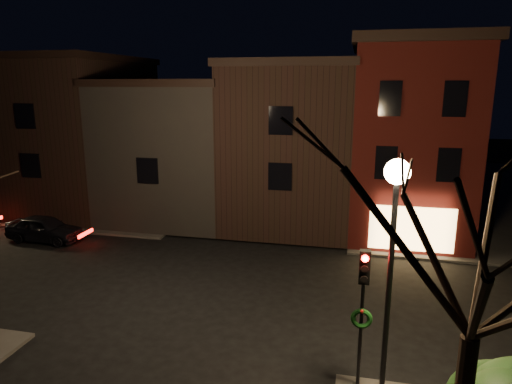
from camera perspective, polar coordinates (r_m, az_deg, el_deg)
ground at (r=19.46m, az=-4.37°, el=-11.84°), size 120.00×120.00×0.00m
sidewalk_far_left at (r=45.41m, az=-21.37°, el=2.01°), size 30.00×30.00×0.12m
corner_building at (r=26.57m, az=18.65°, el=6.46°), size 6.50×8.50×10.50m
row_building_a at (r=27.78m, az=4.84°, el=6.20°), size 7.30×10.30×9.40m
row_building_b at (r=29.72m, az=-9.22°, el=5.57°), size 7.80×10.30×8.40m
row_building_c at (r=33.02m, az=-21.12°, el=6.93°), size 7.30×10.30×9.90m
street_lamp_near at (r=11.27m, az=16.88°, el=-3.16°), size 0.60×0.60×6.48m
traffic_signal at (r=12.55m, az=13.19°, el=-12.83°), size 0.58×0.38×4.05m
bare_tree_right at (r=8.85m, az=26.77°, el=-2.02°), size 6.40×6.40×8.50m
parked_car_a at (r=27.10m, az=-24.92°, el=-4.15°), size 4.17×1.77×1.40m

